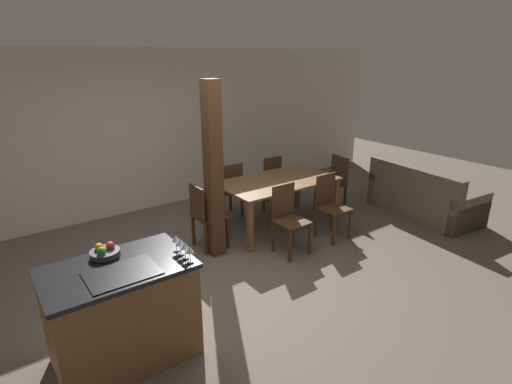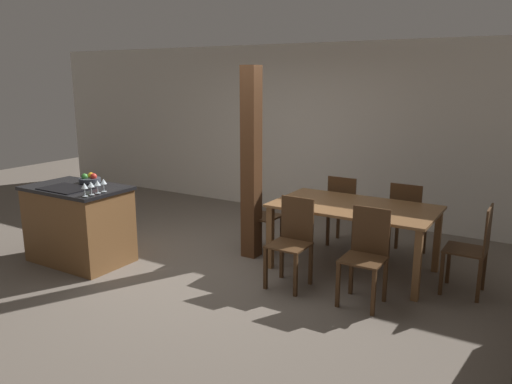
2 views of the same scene
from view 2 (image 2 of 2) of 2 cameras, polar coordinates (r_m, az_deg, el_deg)
name	(u,v)px [view 2 (image 2 of 2)]	position (r m, az deg, el deg)	size (l,w,h in m)	color
ground_plane	(204,268)	(5.95, -6.01, -8.63)	(16.00, 16.00, 0.00)	#665B51
wall_back	(312,131)	(8.05, 6.39, 6.98)	(11.20, 0.08, 2.70)	silver
kitchen_island	(79,224)	(6.37, -19.57, -3.45)	(1.21, 0.77, 0.94)	brown
fruit_bowl	(90,179)	(6.40, -18.46, 1.42)	(0.26, 0.26, 0.11)	#383D47
wine_glass_near	(84,186)	(5.64, -19.02, 0.63)	(0.07, 0.07, 0.15)	silver
wine_glass_middle	(91,185)	(5.69, -18.35, 0.79)	(0.07, 0.07, 0.15)	silver
wine_glass_far	(97,183)	(5.75, -17.69, 0.95)	(0.07, 0.07, 0.15)	silver
wine_glass_end	(103,182)	(5.81, -17.04, 1.11)	(0.07, 0.07, 0.15)	silver
dining_table	(354,213)	(5.77, 11.15, -2.41)	(1.81, 1.03, 0.77)	brown
dining_chair_near_left	(292,240)	(5.33, 4.13, -5.50)	(0.40, 0.40, 0.94)	#472D19
dining_chair_near_right	(366,254)	(5.03, 12.44, -6.93)	(0.40, 0.40, 0.94)	#472D19
dining_chair_far_left	(344,209)	(6.63, 10.05, -1.95)	(0.40, 0.40, 0.94)	#472D19
dining_chair_far_right	(407,218)	(6.39, 16.84, -2.89)	(0.40, 0.40, 0.94)	#472D19
dining_chair_head_end	(258,213)	(6.35, 0.24, -2.39)	(0.40, 0.40, 0.94)	#472D19
dining_chair_foot_end	(473,248)	(5.54, 23.59, -5.88)	(0.40, 0.40, 0.94)	#472D19
timber_post	(251,164)	(6.01, -0.54, 3.19)	(0.19, 0.19, 2.32)	#4C2D19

